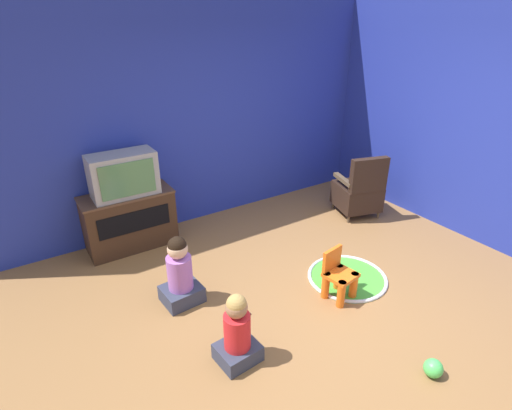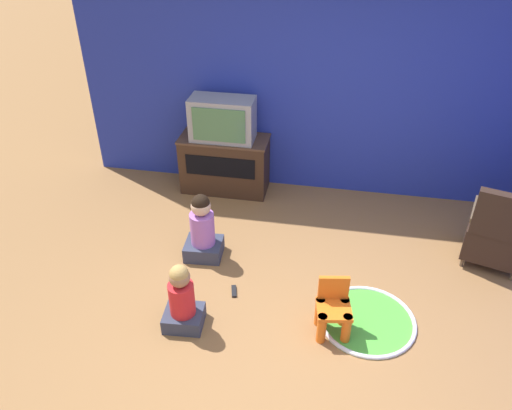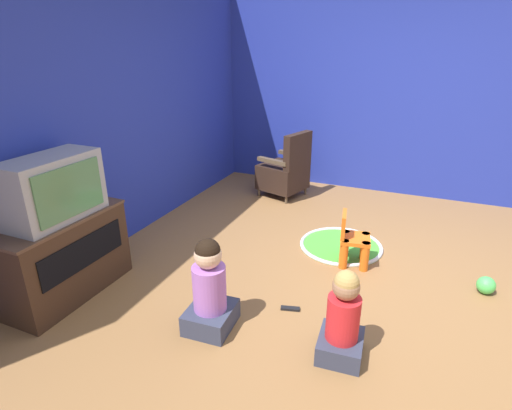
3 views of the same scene
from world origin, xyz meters
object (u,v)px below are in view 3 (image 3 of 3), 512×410
at_px(black_armchair, 285,171).
at_px(child_watching_left, 210,290).
at_px(toy_ball, 486,285).
at_px(remote_control, 290,309).
at_px(child_watching_center, 343,320).
at_px(yellow_kid_chair, 353,243).
at_px(television, 53,188).
at_px(tv_cabinet, 64,255).

height_order(black_armchair, child_watching_left, black_armchair).
xyz_separation_m(black_armchair, toy_ball, (-1.56, -2.33, -0.27)).
bearing_deg(remote_control, toy_ball, -163.79).
bearing_deg(child_watching_left, child_watching_center, -88.72).
bearing_deg(remote_control, child_watching_center, 129.32).
height_order(yellow_kid_chair, child_watching_center, child_watching_center).
bearing_deg(television, toy_ball, -66.79).
distance_m(television, child_watching_left, 1.42).
relative_size(tv_cabinet, child_watching_left, 1.45).
height_order(black_armchair, child_watching_center, black_armchair).
bearing_deg(tv_cabinet, toy_ball, -66.98).
relative_size(tv_cabinet, black_armchair, 1.17).
relative_size(black_armchair, yellow_kid_chair, 1.75).
bearing_deg(child_watching_center, child_watching_left, 90.74).
relative_size(toy_ball, remote_control, 0.96).
relative_size(child_watching_left, child_watching_center, 1.11).
distance_m(television, toy_ball, 3.58).
height_order(black_armchair, yellow_kid_chair, black_armchair).
relative_size(tv_cabinet, yellow_kid_chair, 2.04).
bearing_deg(remote_control, black_armchair, -84.55).
height_order(child_watching_left, remote_control, child_watching_left).
bearing_deg(toy_ball, tv_cabinet, 113.02).
bearing_deg(toy_ball, child_watching_left, 123.83).
bearing_deg(black_armchair, child_watching_left, 24.88).
distance_m(tv_cabinet, black_armchair, 3.06).
height_order(child_watching_left, toy_ball, child_watching_left).
bearing_deg(yellow_kid_chair, toy_ball, -102.27).
xyz_separation_m(black_armchair, child_watching_center, (-2.76, -1.36, -0.07)).
xyz_separation_m(yellow_kid_chair, remote_control, (-0.92, 0.30, -0.21)).
bearing_deg(tv_cabinet, child_watching_center, -85.74).
distance_m(tv_cabinet, remote_control, 1.88).
height_order(tv_cabinet, toy_ball, tv_cabinet).
height_order(tv_cabinet, child_watching_left, child_watching_left).
height_order(toy_ball, remote_control, toy_ball).
height_order(tv_cabinet, child_watching_center, tv_cabinet).
height_order(tv_cabinet, yellow_kid_chair, tv_cabinet).
bearing_deg(television, child_watching_left, -86.22).
distance_m(tv_cabinet, child_watching_left, 1.31).
distance_m(television, remote_control, 2.05).
distance_m(black_armchair, child_watching_center, 3.07).
relative_size(yellow_kid_chair, child_watching_center, 0.79).
relative_size(black_armchair, toy_ball, 5.99).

